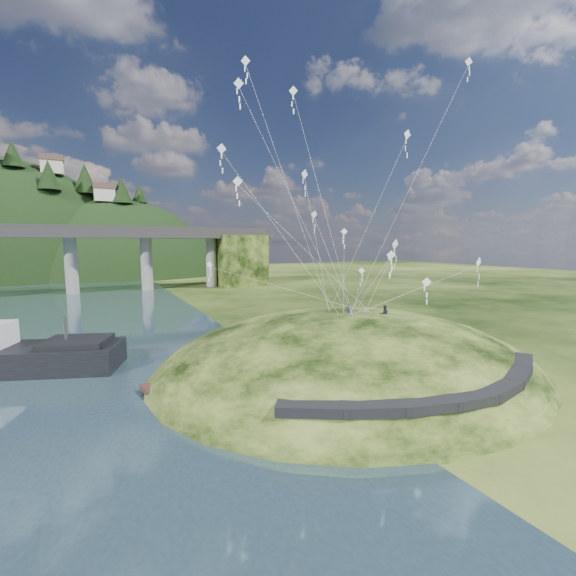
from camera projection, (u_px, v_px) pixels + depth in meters
name	position (u px, v px, depth m)	size (l,w,h in m)	color
ground	(277.00, 389.00, 29.52)	(320.00, 320.00, 0.00)	black
grass_hill	(347.00, 383.00, 35.05)	(36.00, 32.00, 13.00)	black
footpath	(451.00, 390.00, 23.97)	(22.29, 5.84, 0.83)	black
bridge	(14.00, 250.00, 78.67)	(160.00, 11.00, 15.00)	#2D2B2B
wooden_dock	(224.00, 373.00, 32.03)	(13.22, 4.34, 0.93)	#381E17
kite_flyers	(370.00, 304.00, 34.17)	(3.77, 2.14, 1.92)	#252832
kite_swarm	(332.00, 191.00, 34.07)	(20.22, 17.63, 20.40)	white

